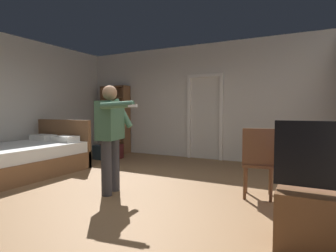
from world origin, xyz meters
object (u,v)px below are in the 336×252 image
Objects in this scene: bookshelf at (116,117)px; side_table at (301,171)px; person_blue_shirt at (111,131)px; tv_flatscreen at (336,215)px; wooden_chair at (258,160)px; laptop at (299,149)px; suitcase_dark at (104,152)px; bed at (27,158)px; bottle_on_table at (314,145)px; suitcase_small at (112,151)px.

bookshelf is 5.60m from side_table.
side_table is 2.62m from person_blue_shirt.
tv_flatscreen is at bearing -10.17° from person_blue_shirt.
side_table is 0.44× the size of person_blue_shirt.
tv_flatscreen reaches higher than wooden_chair.
laptop is at bearing -21.26° from wooden_chair.
side_table is 0.29m from laptop.
suitcase_dark is (-1.94, 2.08, -0.75)m from person_blue_shirt.
tv_flatscreen is 1.16× the size of wooden_chair.
bed reaches higher than bottle_on_table.
bookshelf is 2.75× the size of side_table.
bed is 1.87m from suitcase_dark.
bed is 4.33× the size of suitcase_small.
person_blue_shirt reaches higher than bed.
side_table is at bearing 57.84° from laptop.
suitcase_dark is (-3.92, 1.35, -0.37)m from wooden_chair.
suitcase_small is at bearing 158.04° from laptop.
bed is 5.90× the size of laptop.
person_blue_shirt is (-2.66, -0.50, 0.11)m from bottle_on_table.
tv_flatscreen is at bearing -74.62° from side_table.
bed is 3.04m from bookshelf.
tv_flatscreen is (5.22, -3.70, -0.69)m from bookshelf.
bottle_on_table reaches higher than suitcase_dark.
wooden_chair is at bearing 20.31° from person_blue_shirt.
tv_flatscreen is 1.13m from side_table.
suitcase_dark is at bearing 160.77° from laptop.
tv_flatscreen reaches higher than bottle_on_table.
bookshelf is at bearing 150.75° from wooden_chair.
tv_flatscreen reaches higher than bed.
tv_flatscreen is 0.72× the size of person_blue_shirt.
laptop is 0.18m from bottle_on_table.
bed reaches higher than laptop.
bed is at bearing -176.56° from laptop.
side_table is 4.69m from suitcase_small.
suitcase_small is at bearing 71.66° from suitcase_dark.
bed is 1.07× the size of bookshelf.
bookshelf is 3.77× the size of suitcase_dark.
bottle_on_table is 0.29× the size of wooden_chair.
bottle_on_table is at bearing -19.17° from wooden_chair.
bottle_on_table is (-0.16, 1.00, 0.48)m from tv_flatscreen.
bed is 2.39m from person_blue_shirt.
suitcase_dark is (-4.43, 1.55, -0.58)m from laptop.
bottle_on_table is at bearing 2.90° from bed.
tv_flatscreen is 5.44m from suitcase_small.
bed is 4.31m from wooden_chair.
bed is 1.80× the size of tv_flatscreen.
bed is at bearing -94.60° from suitcase_dark.
person_blue_shirt is at bearing -169.39° from bottle_on_table.
suitcase_dark is at bearing -67.15° from bookshelf.
side_table is 0.56m from wooden_chair.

